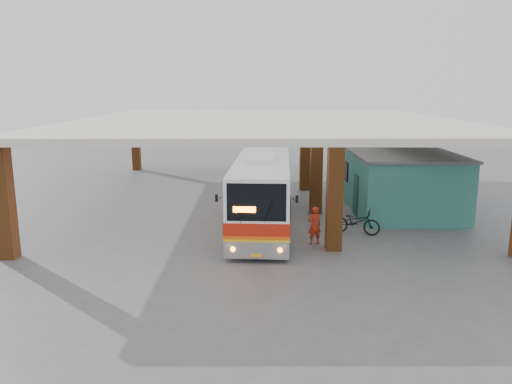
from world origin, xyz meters
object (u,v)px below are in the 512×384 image
at_px(coach_bus, 263,189).
at_px(motorcycle, 356,222).
at_px(red_chair, 340,193).
at_px(pedestrian, 315,225).

bearing_deg(coach_bus, motorcycle, -21.11).
distance_m(coach_bus, red_chair, 7.12).
bearing_deg(red_chair, motorcycle, -93.31).
xyz_separation_m(coach_bus, motorcycle, (4.08, -1.85, -1.12)).
distance_m(coach_bus, motorcycle, 4.62).
bearing_deg(motorcycle, pedestrian, 147.59).
height_order(coach_bus, motorcycle, coach_bus).
xyz_separation_m(motorcycle, pedestrian, (-2.00, -1.45, 0.23)).
bearing_deg(coach_bus, pedestrian, -54.46).
height_order(coach_bus, red_chair, coach_bus).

